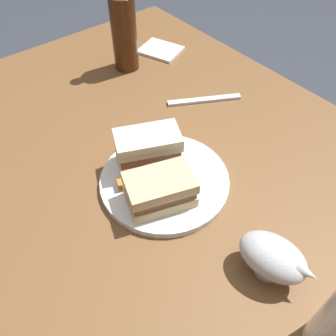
{
  "coord_description": "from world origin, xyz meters",
  "views": [
    {
      "loc": [
        0.36,
        -0.3,
        1.23
      ],
      "look_at": [
        0.01,
        -0.01,
        0.73
      ],
      "focal_mm": 37.94,
      "sensor_mm": 36.0,
      "label": 1
    }
  ],
  "objects_px": {
    "sandwich_half_right": "(160,190)",
    "cider_bottle": "(124,26)",
    "plate": "(165,181)",
    "napkin": "(161,50)",
    "gravy_boat": "(273,257)",
    "sandwich_half_left": "(148,149)",
    "fork": "(204,100)"
  },
  "relations": [
    {
      "from": "plate",
      "to": "sandwich_half_left",
      "type": "xyz_separation_m",
      "value": [
        -0.05,
        0.0,
        0.04
      ]
    },
    {
      "from": "cider_bottle",
      "to": "napkin",
      "type": "bearing_deg",
      "value": 93.1
    },
    {
      "from": "sandwich_half_right",
      "to": "fork",
      "type": "relative_size",
      "value": 0.76
    },
    {
      "from": "sandwich_half_left",
      "to": "napkin",
      "type": "height_order",
      "value": "sandwich_half_left"
    },
    {
      "from": "plate",
      "to": "fork",
      "type": "height_order",
      "value": "plate"
    },
    {
      "from": "sandwich_half_right",
      "to": "fork",
      "type": "height_order",
      "value": "sandwich_half_right"
    },
    {
      "from": "gravy_boat",
      "to": "sandwich_half_right",
      "type": "bearing_deg",
      "value": -165.9
    },
    {
      "from": "sandwich_half_left",
      "to": "napkin",
      "type": "xyz_separation_m",
      "value": [
        -0.34,
        0.3,
        -0.05
      ]
    },
    {
      "from": "sandwich_half_right",
      "to": "plate",
      "type": "bearing_deg",
      "value": 132.46
    },
    {
      "from": "sandwich_half_right",
      "to": "napkin",
      "type": "relative_size",
      "value": 1.24
    },
    {
      "from": "plate",
      "to": "gravy_boat",
      "type": "height_order",
      "value": "gravy_boat"
    },
    {
      "from": "gravy_boat",
      "to": "cider_bottle",
      "type": "distance_m",
      "value": 0.65
    },
    {
      "from": "sandwich_half_left",
      "to": "napkin",
      "type": "distance_m",
      "value": 0.45
    },
    {
      "from": "sandwich_half_right",
      "to": "cider_bottle",
      "type": "height_order",
      "value": "cider_bottle"
    },
    {
      "from": "sandwich_half_left",
      "to": "gravy_boat",
      "type": "xyz_separation_m",
      "value": [
        0.3,
        0.01,
        -0.01
      ]
    },
    {
      "from": "plate",
      "to": "cider_bottle",
      "type": "relative_size",
      "value": 0.9
    },
    {
      "from": "sandwich_half_left",
      "to": "gravy_boat",
      "type": "bearing_deg",
      "value": 2.55
    },
    {
      "from": "plate",
      "to": "cider_bottle",
      "type": "xyz_separation_m",
      "value": [
        -0.38,
        0.18,
        0.11
      ]
    },
    {
      "from": "cider_bottle",
      "to": "gravy_boat",
      "type": "bearing_deg",
      "value": -14.59
    },
    {
      "from": "plate",
      "to": "sandwich_half_right",
      "type": "bearing_deg",
      "value": -47.54
    },
    {
      "from": "cider_bottle",
      "to": "napkin",
      "type": "height_order",
      "value": "cider_bottle"
    },
    {
      "from": "plate",
      "to": "gravy_boat",
      "type": "distance_m",
      "value": 0.25
    },
    {
      "from": "sandwich_half_left",
      "to": "gravy_boat",
      "type": "height_order",
      "value": "sandwich_half_left"
    },
    {
      "from": "napkin",
      "to": "fork",
      "type": "height_order",
      "value": "napkin"
    },
    {
      "from": "napkin",
      "to": "gravy_boat",
      "type": "bearing_deg",
      "value": -24.03
    },
    {
      "from": "fork",
      "to": "gravy_boat",
      "type": "bearing_deg",
      "value": 89.48
    },
    {
      "from": "sandwich_half_left",
      "to": "napkin",
      "type": "relative_size",
      "value": 1.26
    },
    {
      "from": "gravy_boat",
      "to": "napkin",
      "type": "xyz_separation_m",
      "value": [
        -0.64,
        0.28,
        -0.04
      ]
    },
    {
      "from": "plate",
      "to": "napkin",
      "type": "bearing_deg",
      "value": 142.65
    },
    {
      "from": "cider_bottle",
      "to": "napkin",
      "type": "distance_m",
      "value": 0.16
    },
    {
      "from": "fork",
      "to": "napkin",
      "type": "bearing_deg",
      "value": -74.49
    },
    {
      "from": "cider_bottle",
      "to": "plate",
      "type": "bearing_deg",
      "value": -24.92
    }
  ]
}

